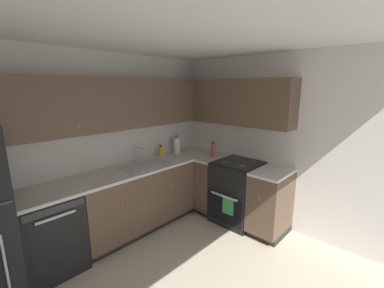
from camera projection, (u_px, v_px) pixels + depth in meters
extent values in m
cube|color=silver|center=(93.00, 147.00, 3.23)|extent=(3.77, 0.05, 2.40)
cube|color=silver|center=(278.00, 143.00, 3.46)|extent=(0.05, 3.32, 2.40)
cube|color=white|center=(181.00, 22.00, 1.87)|extent=(3.77, 3.32, 0.05)
cylinder|color=silver|center=(6.00, 268.00, 2.00)|extent=(0.02, 0.02, 0.59)
cube|color=black|center=(49.00, 233.00, 2.67)|extent=(0.60, 0.60, 0.86)
cube|color=#333333|center=(55.00, 210.00, 2.38)|extent=(0.55, 0.01, 0.07)
cube|color=silver|center=(56.00, 217.00, 2.39)|extent=(0.36, 0.02, 0.02)
cube|color=brown|center=(137.00, 197.00, 3.46)|extent=(1.65, 0.60, 0.77)
cube|color=black|center=(137.00, 224.00, 3.58)|extent=(1.65, 0.54, 0.09)
sphere|color=tan|center=(126.00, 202.00, 2.96)|extent=(0.02, 0.02, 0.02)
sphere|color=tan|center=(172.00, 185.00, 3.48)|extent=(0.02, 0.02, 0.02)
cube|color=beige|center=(136.00, 169.00, 3.37)|extent=(2.85, 0.60, 0.03)
cube|color=brown|center=(213.00, 183.00, 3.97)|extent=(0.60, 0.27, 0.77)
cube|color=black|center=(213.00, 207.00, 4.09)|extent=(0.54, 0.27, 0.09)
cube|color=brown|center=(270.00, 201.00, 3.32)|extent=(0.60, 0.41, 0.77)
cube|color=black|center=(269.00, 230.00, 3.44)|extent=(0.54, 0.41, 0.09)
sphere|color=tan|center=(260.00, 199.00, 3.07)|extent=(0.02, 0.02, 0.02)
cube|color=beige|center=(213.00, 158.00, 3.88)|extent=(0.60, 0.27, 0.03)
cube|color=beige|center=(273.00, 172.00, 3.23)|extent=(0.60, 0.41, 0.03)
cube|color=black|center=(238.00, 192.00, 3.69)|extent=(0.64, 0.62, 0.90)
cube|color=black|center=(224.00, 210.00, 3.49)|extent=(0.02, 0.55, 0.38)
cube|color=silver|center=(224.00, 196.00, 3.43)|extent=(0.02, 0.43, 0.02)
cube|color=black|center=(239.00, 162.00, 3.59)|extent=(0.59, 0.60, 0.01)
cube|color=black|center=(250.00, 154.00, 3.79)|extent=(0.03, 0.60, 0.15)
cylinder|color=#4C4C4C|center=(242.00, 166.00, 3.40)|extent=(0.11, 0.11, 0.01)
cylinder|color=#4C4C4C|center=(225.00, 162.00, 3.58)|extent=(0.11, 0.11, 0.01)
cylinder|color=#4C4C4C|center=(252.00, 161.00, 3.60)|extent=(0.11, 0.11, 0.01)
cylinder|color=#4C4C4C|center=(236.00, 158.00, 3.78)|extent=(0.11, 0.11, 0.01)
cube|color=#338C4C|center=(228.00, 205.00, 3.40)|extent=(0.02, 0.17, 0.26)
cube|color=brown|center=(115.00, 104.00, 3.16)|extent=(2.53, 0.32, 0.64)
sphere|color=tan|center=(78.00, 126.00, 2.69)|extent=(0.02, 0.02, 0.02)
sphere|color=tan|center=(158.00, 118.00, 3.49)|extent=(0.02, 0.02, 0.02)
cube|color=brown|center=(231.00, 102.00, 3.66)|extent=(0.32, 1.87, 0.64)
cube|color=#B7B7BC|center=(147.00, 165.00, 3.47)|extent=(0.70, 0.40, 0.01)
cube|color=gray|center=(147.00, 168.00, 3.48)|extent=(0.64, 0.36, 0.09)
cube|color=#99999E|center=(147.00, 167.00, 3.47)|extent=(0.02, 0.35, 0.06)
cylinder|color=silver|center=(137.00, 154.00, 3.59)|extent=(0.02, 0.02, 0.23)
cylinder|color=silver|center=(140.00, 148.00, 3.52)|extent=(0.02, 0.15, 0.02)
cylinder|color=silver|center=(140.00, 159.00, 3.65)|extent=(0.02, 0.02, 0.06)
cylinder|color=gold|center=(161.00, 152.00, 3.90)|extent=(0.07, 0.07, 0.15)
cylinder|color=#262626|center=(161.00, 146.00, 3.87)|extent=(0.03, 0.03, 0.03)
cylinder|color=white|center=(177.00, 145.00, 4.10)|extent=(0.11, 0.11, 0.25)
cylinder|color=#3F3F3F|center=(177.00, 144.00, 4.10)|extent=(0.02, 0.02, 0.31)
cylinder|color=#BF4C3F|center=(213.00, 150.00, 3.86)|extent=(0.06, 0.06, 0.22)
cylinder|color=black|center=(213.00, 142.00, 3.83)|extent=(0.03, 0.03, 0.02)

